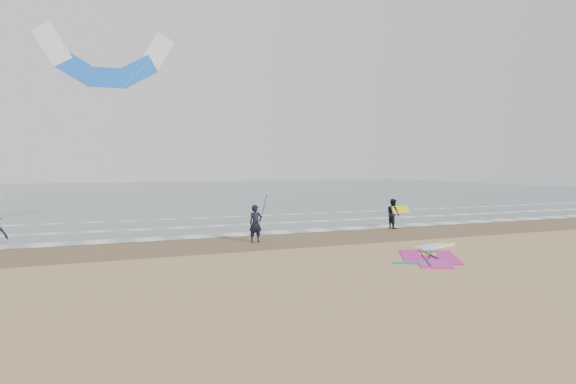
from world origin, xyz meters
name	(u,v)px	position (x,y,z in m)	size (l,w,h in m)	color
ground	(365,262)	(0.00, 0.00, 0.00)	(120.00, 120.00, 0.00)	tan
sea_water	(159,193)	(0.00, 48.00, 0.01)	(120.00, 80.00, 0.02)	#47605E
wet_sand_band	(296,239)	(0.00, 6.00, 0.00)	(120.00, 5.00, 0.01)	brown
foam_waterline	(263,227)	(0.00, 10.44, 0.03)	(120.00, 9.15, 0.02)	white
windsurf_rig	(432,254)	(3.05, 0.26, 0.03)	(4.71, 4.46, 0.11)	white
person_standing	(256,224)	(-2.07, 5.69, 0.82)	(0.60, 0.39, 1.63)	black
person_walking	(393,214)	(6.24, 7.52, 0.79)	(0.77, 0.60, 1.58)	black
held_pole	(262,215)	(-1.77, 5.69, 1.20)	(0.17, 0.86, 1.82)	black
carried_kiteboard	(401,210)	(6.64, 7.42, 1.00)	(1.30, 0.51, 0.39)	yellow
surf_kite	(106,63)	(-7.74, 11.56, 8.34)	(8.09, 2.16, 9.05)	white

